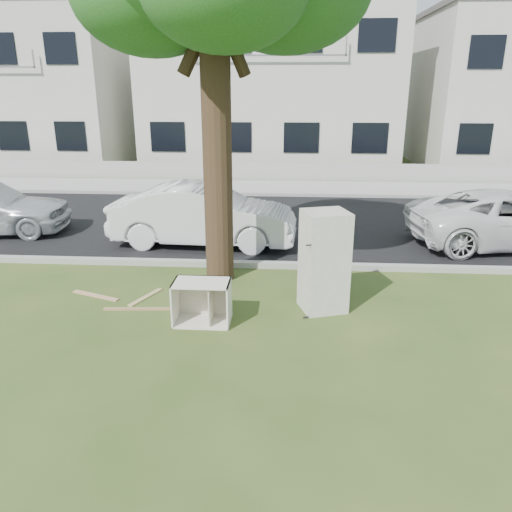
# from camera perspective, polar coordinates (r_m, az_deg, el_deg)

# --- Properties ---
(ground) EXTENTS (120.00, 120.00, 0.00)m
(ground) POSITION_cam_1_polar(r_m,az_deg,el_deg) (8.19, -3.01, -7.15)
(ground) COLOR #2E4619
(road) EXTENTS (120.00, 7.00, 0.01)m
(road) POSITION_cam_1_polar(r_m,az_deg,el_deg) (13.81, -0.12, 3.82)
(road) COLOR black
(road) RESTS_ON ground
(kerb_near) EXTENTS (120.00, 0.18, 0.12)m
(kerb_near) POSITION_cam_1_polar(r_m,az_deg,el_deg) (10.44, -1.45, -1.26)
(kerb_near) COLOR gray
(kerb_near) RESTS_ON ground
(kerb_far) EXTENTS (120.00, 0.18, 0.12)m
(kerb_far) POSITION_cam_1_polar(r_m,az_deg,el_deg) (17.26, 0.70, 6.86)
(kerb_far) COLOR gray
(kerb_far) RESTS_ON ground
(sidewalk) EXTENTS (120.00, 2.80, 0.01)m
(sidewalk) POSITION_cam_1_polar(r_m,az_deg,el_deg) (18.68, 0.94, 7.80)
(sidewalk) COLOR gray
(sidewalk) RESTS_ON ground
(low_wall) EXTENTS (120.00, 0.15, 0.70)m
(low_wall) POSITION_cam_1_polar(r_m,az_deg,el_deg) (20.19, 1.18, 9.63)
(low_wall) COLOR gray
(low_wall) RESTS_ON ground
(townhouse_left) EXTENTS (10.20, 8.16, 7.04)m
(townhouse_left) POSITION_cam_1_polar(r_m,az_deg,el_deg) (27.97, -24.86, 17.09)
(townhouse_left) COLOR beige
(townhouse_left) RESTS_ON ground
(townhouse_center) EXTENTS (11.22, 8.16, 7.44)m
(townhouse_center) POSITION_cam_1_polar(r_m,az_deg,el_deg) (24.83, 1.80, 19.17)
(townhouse_center) COLOR beige
(townhouse_center) RESTS_ON ground
(fridge) EXTENTS (0.86, 0.83, 1.69)m
(fridge) POSITION_cam_1_polar(r_m,az_deg,el_deg) (8.30, 7.79, -0.61)
(fridge) COLOR silver
(fridge) RESTS_ON ground
(cabinet) EXTENTS (0.89, 0.56, 0.70)m
(cabinet) POSITION_cam_1_polar(r_m,az_deg,el_deg) (7.97, -6.18, -5.27)
(cabinet) COLOR silver
(cabinet) RESTS_ON ground
(plank_a) EXTENTS (1.15, 0.18, 0.02)m
(plank_a) POSITION_cam_1_polar(r_m,az_deg,el_deg) (8.72, -13.37, -5.90)
(plank_a) COLOR olive
(plank_a) RESTS_ON ground
(plank_b) EXTENTS (0.96, 0.45, 0.02)m
(plank_b) POSITION_cam_1_polar(r_m,az_deg,el_deg) (9.46, -17.86, -4.33)
(plank_b) COLOR tan
(plank_b) RESTS_ON ground
(plank_c) EXTENTS (0.43, 0.82, 0.02)m
(plank_c) POSITION_cam_1_polar(r_m,az_deg,el_deg) (9.15, -12.50, -4.62)
(plank_c) COLOR tan
(plank_c) RESTS_ON ground
(car_center) EXTENTS (4.38, 1.72, 1.42)m
(car_center) POSITION_cam_1_polar(r_m,az_deg,el_deg) (11.82, -5.99, 4.66)
(car_center) COLOR silver
(car_center) RESTS_ON ground
(car_right) EXTENTS (4.91, 2.76, 1.29)m
(car_right) POSITION_cam_1_polar(r_m,az_deg,el_deg) (13.13, 27.08, 3.83)
(car_right) COLOR silver
(car_right) RESTS_ON ground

